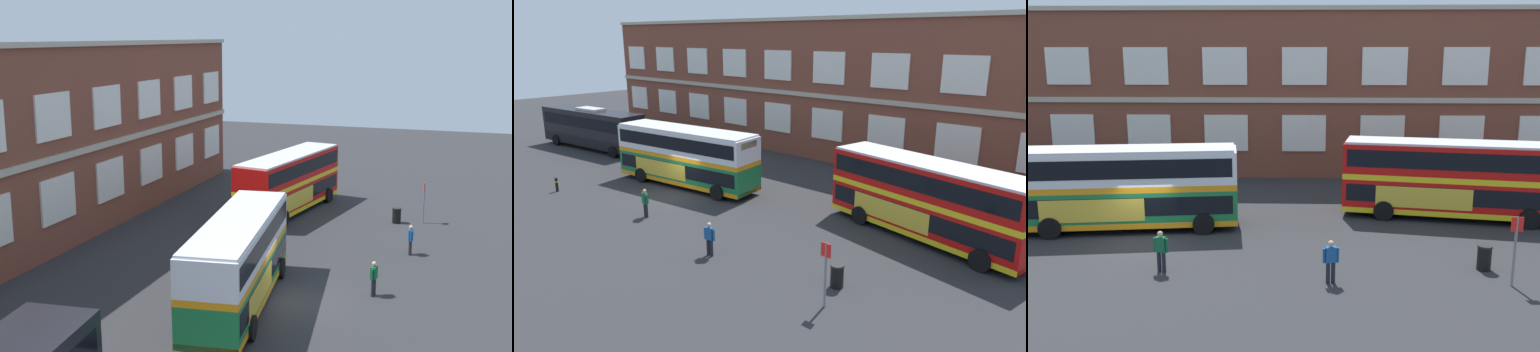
% 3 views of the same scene
% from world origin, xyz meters
% --- Properties ---
extents(ground_plane, '(120.00, 120.00, 0.00)m').
position_xyz_m(ground_plane, '(0.00, 2.00, 0.00)').
color(ground_plane, '#2B2B2D').
extents(brick_terminal_building, '(53.77, 8.19, 11.67)m').
position_xyz_m(brick_terminal_building, '(-0.59, 17.98, 5.69)').
color(brick_terminal_building, brown).
rests_on(brick_terminal_building, ground).
extents(double_decker_near, '(11.24, 4.00, 4.07)m').
position_xyz_m(double_decker_near, '(-1.35, 2.06, 2.15)').
color(double_decker_near, '#197038').
rests_on(double_decker_near, ground).
extents(double_decker_middle, '(11.28, 4.51, 4.07)m').
position_xyz_m(double_decker_middle, '(15.11, 4.57, 2.15)').
color(double_decker_middle, red).
rests_on(double_decker_middle, ground).
extents(waiting_passenger, '(0.64, 0.31, 1.70)m').
position_xyz_m(waiting_passenger, '(1.78, -3.49, 0.93)').
color(waiting_passenger, black).
rests_on(waiting_passenger, ground).
extents(second_passenger, '(0.64, 0.31, 1.70)m').
position_xyz_m(second_passenger, '(8.46, -4.42, 0.93)').
color(second_passenger, black).
rests_on(second_passenger, ground).
extents(bus_stand_flag, '(0.44, 0.10, 2.70)m').
position_xyz_m(bus_stand_flag, '(15.24, -4.48, 1.64)').
color(bus_stand_flag, slate).
rests_on(bus_stand_flag, ground).
extents(station_litter_bin, '(0.60, 0.60, 1.03)m').
position_xyz_m(station_litter_bin, '(14.71, -2.85, 0.52)').
color(station_litter_bin, black).
rests_on(station_litter_bin, ground).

